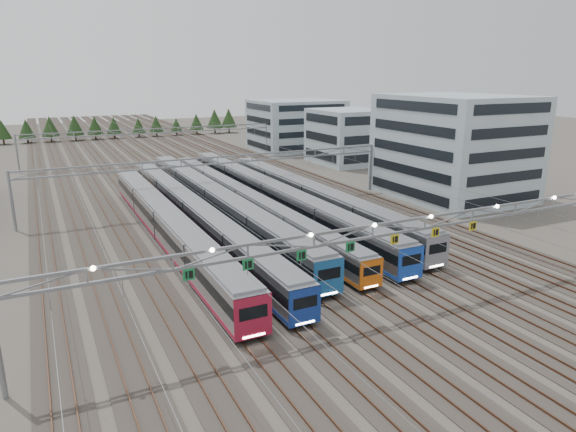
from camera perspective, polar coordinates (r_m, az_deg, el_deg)
name	(u,v)px	position (r m, az deg, el deg)	size (l,w,h in m)	color
ground	(369,311)	(46.00, 8.98, -10.39)	(400.00, 400.00, 0.00)	#47423A
track_bed	(143,148)	(136.94, -15.86, 7.27)	(54.00, 260.00, 5.42)	#2D2823
train_a	(167,225)	(63.70, -13.29, -0.97)	(3.11, 54.69, 4.05)	black
train_b	(194,214)	(68.54, -10.41, 0.23)	(2.88, 62.34, 3.76)	black
train_c	(215,201)	(74.08, -8.08, 1.62)	(3.12, 63.89, 4.07)	black
train_d	(244,200)	(76.01, -4.95, 1.80)	(2.58, 65.03, 3.36)	black
train_e	(270,194)	(77.97, -1.97, 2.43)	(3.03, 66.04, 3.95)	black
train_f	(311,197)	(75.89, 2.56, 2.09)	(3.10, 54.09, 4.05)	black
gantry_near	(373,234)	(43.26, 9.42, -1.99)	(56.36, 0.61, 8.08)	gray
gantry_mid	(218,166)	(78.60, -7.79, 5.50)	(56.36, 0.36, 8.00)	gray
gantry_far	(154,135)	(121.72, -14.68, 8.70)	(56.36, 0.36, 8.00)	gray
depot_bldg_south	(454,147)	(89.03, 17.93, 7.32)	(18.00, 22.00, 16.61)	#8FA5AB
depot_bldg_mid	(348,136)	(118.76, 6.64, 8.78)	(14.00, 16.00, 12.09)	#8FA5AB
depot_bldg_north	(296,125)	(139.46, 0.91, 10.08)	(22.00, 18.00, 13.05)	#8FA5AB
treeline	(106,125)	(171.25, -19.57, 9.47)	(87.50, 5.60, 7.02)	#332114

